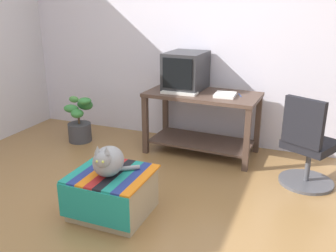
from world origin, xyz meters
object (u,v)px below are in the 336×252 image
object	(u,v)px
book	(225,95)
ottoman_with_blanket	(112,193)
tv_monitor	(186,71)
keyboard	(179,93)
desk	(202,113)
office_chair	(307,148)
cat	(108,161)
potted_plant	(80,123)

from	to	relation	value
book	ottoman_with_blanket	bearing A→B (deg)	-113.94
tv_monitor	keyboard	distance (m)	0.32
desk	ottoman_with_blanket	distance (m)	1.60
office_chair	book	bearing A→B (deg)	5.51
book	cat	world-z (taller)	book
cat	keyboard	bearing A→B (deg)	76.21
tv_monitor	cat	size ratio (longest dim) A/B	1.42
cat	office_chair	bearing A→B (deg)	27.56
potted_plant	office_chair	size ratio (longest dim) A/B	0.65
desk	tv_monitor	distance (m)	0.52
desk	book	world-z (taller)	book
keyboard	ottoman_with_blanket	world-z (taller)	keyboard
book	office_chair	xyz separation A→B (m)	(0.89, -0.35, -0.35)
desk	book	distance (m)	0.37
cat	office_chair	size ratio (longest dim) A/B	0.43
ottoman_with_blanket	potted_plant	distance (m)	1.80
keyboard	office_chair	xyz separation A→B (m)	(1.39, -0.28, -0.35)
potted_plant	office_chair	world-z (taller)	office_chair
cat	desk	bearing A→B (deg)	68.22
desk	cat	world-z (taller)	desk
desk	ottoman_with_blanket	xyz separation A→B (m)	(-0.30, -1.54, -0.30)
book	ottoman_with_blanket	size ratio (longest dim) A/B	0.39
tv_monitor	keyboard	xyz separation A→B (m)	(0.01, -0.25, -0.20)
keyboard	ottoman_with_blanket	bearing A→B (deg)	-93.29
desk	cat	size ratio (longest dim) A/B	3.36
desk	office_chair	bearing A→B (deg)	-17.20
tv_monitor	potted_plant	distance (m)	1.50
keyboard	potted_plant	size ratio (longest dim) A/B	0.69
keyboard	ottoman_with_blanket	xyz separation A→B (m)	(-0.07, -1.40, -0.55)
keyboard	book	distance (m)	0.51
desk	cat	xyz separation A→B (m)	(-0.30, -1.58, 0.01)
book	ottoman_with_blanket	xyz separation A→B (m)	(-0.57, -1.48, -0.55)
keyboard	potted_plant	bearing A→B (deg)	-176.58
tv_monitor	book	xyz separation A→B (m)	(0.51, -0.17, -0.19)
ottoman_with_blanket	book	bearing A→B (deg)	68.84
tv_monitor	keyboard	size ratio (longest dim) A/B	1.35
office_chair	cat	bearing A→B (deg)	65.76
desk	tv_monitor	size ratio (longest dim) A/B	2.37
ottoman_with_blanket	office_chair	distance (m)	1.86
desk	office_chair	size ratio (longest dim) A/B	1.44
desk	keyboard	xyz separation A→B (m)	(-0.23, -0.13, 0.24)
book	potted_plant	xyz separation A→B (m)	(-1.80, -0.16, -0.49)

